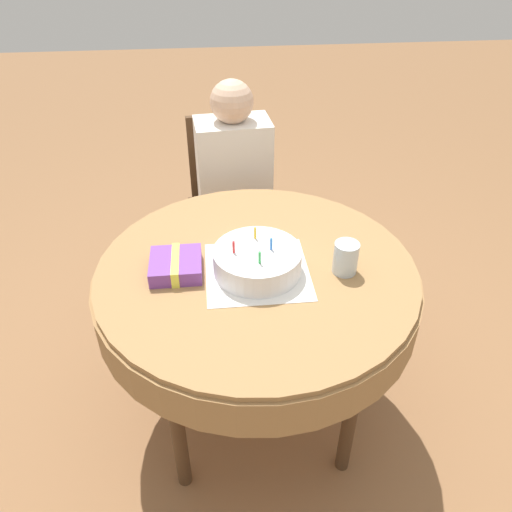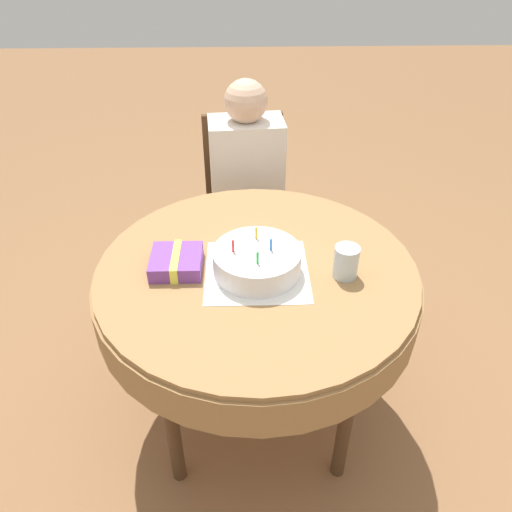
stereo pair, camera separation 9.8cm
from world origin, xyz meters
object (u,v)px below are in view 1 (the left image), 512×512
Objects in this scene: person at (235,178)px; drinking_glass at (346,258)px; gift_box at (176,265)px; chair at (233,202)px; birthday_cake at (256,261)px.

drinking_glass is at bearing -74.51° from person.
drinking_glass is 0.55m from gift_box.
gift_box is at bearing -109.76° from chair.
birthday_cake is 2.63× the size of drinking_glass.
chair is 8.27× the size of drinking_glass.
person is at bearing 110.25° from drinking_glass.
chair is at bearing 75.00° from gift_box.
drinking_glass reaches higher than gift_box.
chair is at bearing 108.73° from drinking_glass.
person is (0.01, -0.10, 0.18)m from chair.
person is 10.32× the size of drinking_glass.
chair is at bearing 90.00° from person.
drinking_glass is (0.29, -0.03, 0.01)m from birthday_cake.
person is 0.82m from gift_box.
birthday_cake reaches higher than gift_box.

